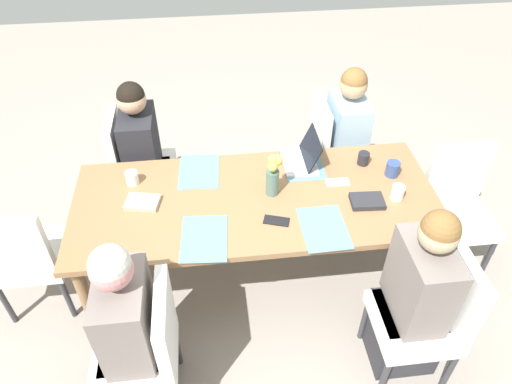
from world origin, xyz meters
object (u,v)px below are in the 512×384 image
(dining_table, at_px, (256,207))
(coffee_mug_centre_left, at_px, (393,169))
(coffee_mug_near_left, at_px, (398,192))
(phone_silver, at_px, (337,182))
(chair_head_left_right_mid, at_px, (26,255))
(person_near_right_near, at_px, (132,337))
(laptop_far_left_mid, at_px, (302,157))
(flower_vase, at_px, (273,174))
(phone_black, at_px, (276,221))
(chair_head_right_right_far, at_px, (457,202))
(chair_near_right_near, at_px, (147,348))
(coffee_mug_near_right, at_px, (363,158))
(chair_far_left_mid, at_px, (333,146))
(chair_near_left_near, at_px, (430,312))
(person_near_left_near, at_px, (414,301))
(coffee_mug_centre_right, at_px, (132,178))
(person_far_left_mid, at_px, (344,147))
(book_blue_cover, at_px, (367,201))
(person_far_left_far, at_px, (144,163))
(chair_far_left_far, at_px, (135,162))
(book_red_cover, at_px, (143,202))

(dining_table, relative_size, coffee_mug_centre_left, 22.84)
(coffee_mug_near_left, relative_size, phone_silver, 0.62)
(chair_head_left_right_mid, bearing_deg, person_near_right_near, -43.62)
(laptop_far_left_mid, bearing_deg, coffee_mug_near_left, -39.91)
(coffee_mug_centre_left, bearing_deg, coffee_mug_near_left, -101.40)
(flower_vase, bearing_deg, phone_black, -93.17)
(chair_head_right_right_far, distance_m, flower_vase, 1.36)
(chair_head_left_right_mid, xyz_separation_m, laptop_far_left_mid, (1.79, 0.40, 0.29))
(chair_near_right_near, bearing_deg, flower_vase, 47.58)
(coffee_mug_near_left, bearing_deg, coffee_mug_near_right, 106.37)
(laptop_far_left_mid, distance_m, coffee_mug_centre_left, 0.59)
(coffee_mug_near_left, height_order, phone_silver, coffee_mug_near_left)
(chair_far_left_mid, distance_m, person_near_right_near, 2.12)
(chair_near_left_near, xyz_separation_m, coffee_mug_near_right, (-0.12, 1.02, 0.29))
(person_near_left_near, height_order, coffee_mug_centre_left, person_near_left_near)
(coffee_mug_near_left, xyz_separation_m, coffee_mug_centre_right, (-1.62, 0.34, -0.00))
(person_far_left_mid, height_order, coffee_mug_centre_left, person_far_left_mid)
(laptop_far_left_mid, bearing_deg, book_blue_cover, -54.97)
(chair_near_left_near, distance_m, person_far_left_far, 2.21)
(coffee_mug_near_left, relative_size, phone_black, 0.62)
(chair_far_left_far, distance_m, book_red_cover, 0.82)
(person_near_left_near, distance_m, coffee_mug_near_right, 1.00)
(chair_near_right_near, height_order, phone_silver, chair_near_right_near)
(coffee_mug_near_right, relative_size, coffee_mug_centre_left, 0.86)
(chair_near_left_near, distance_m, laptop_far_left_mid, 1.24)
(phone_silver, bearing_deg, chair_far_left_far, -25.53)
(chair_near_left_near, bearing_deg, chair_head_left_right_mid, 163.39)
(chair_far_left_mid, bearing_deg, coffee_mug_centre_right, -158.49)
(book_red_cover, height_order, phone_silver, book_red_cover)
(chair_head_right_right_far, xyz_separation_m, coffee_mug_centre_right, (-2.17, 0.16, 0.29))
(coffee_mug_centre_left, bearing_deg, chair_head_left_right_mid, -175.18)
(coffee_mug_centre_left, bearing_deg, phone_black, -157.37)
(chair_near_left_near, relative_size, chair_far_left_mid, 1.00)
(laptop_far_left_mid, relative_size, coffee_mug_centre_left, 3.25)
(chair_far_left_mid, xyz_separation_m, laptop_far_left_mid, (-0.36, -0.49, 0.29))
(dining_table, relative_size, book_blue_cover, 11.25)
(laptop_far_left_mid, distance_m, coffee_mug_near_left, 0.66)
(chair_far_left_mid, relative_size, chair_head_left_right_mid, 1.00)
(chair_far_left_mid, relative_size, phone_silver, 6.00)
(phone_black, bearing_deg, chair_head_left_right_mid, 12.73)
(person_far_left_far, distance_m, person_near_right_near, 1.47)
(chair_far_left_far, distance_m, coffee_mug_near_left, 1.94)
(chair_far_left_far, distance_m, coffee_mug_centre_right, 0.63)
(person_near_left_near, relative_size, coffee_mug_near_left, 12.93)
(person_near_left_near, bearing_deg, coffee_mug_centre_left, 82.46)
(person_far_left_mid, height_order, book_red_cover, person_far_left_mid)
(chair_near_right_near, distance_m, chair_head_left_right_mid, 1.06)
(chair_far_left_mid, xyz_separation_m, chair_head_left_right_mid, (-2.14, -0.89, 0.00))
(chair_far_left_far, height_order, coffee_mug_centre_left, chair_far_left_far)
(chair_near_left_near, distance_m, chair_far_left_far, 2.31)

